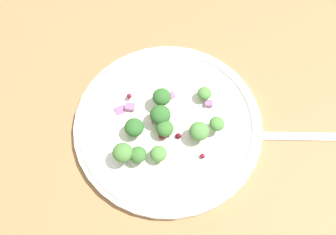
{
  "coord_description": "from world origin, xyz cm",
  "views": [
    {
      "loc": [
        5.07,
        -18.31,
        45.8
      ],
      "look_at": [
        -1.59,
        1.82,
        2.7
      ],
      "focal_mm": 36.53,
      "sensor_mm": 36.0,
      "label": 1
    }
  ],
  "objects_px": {
    "broccoli_floret_2": "(123,153)",
    "fork": "(288,136)",
    "plate": "(168,123)",
    "broccoli_floret_0": "(162,97)",
    "broccoli_floret_1": "(199,131)"
  },
  "relations": [
    {
      "from": "plate",
      "to": "fork",
      "type": "bearing_deg",
      "value": 12.45
    },
    {
      "from": "plate",
      "to": "fork",
      "type": "distance_m",
      "value": 0.17
    },
    {
      "from": "broccoli_floret_1",
      "to": "fork",
      "type": "distance_m",
      "value": 0.13
    },
    {
      "from": "broccoli_floret_1",
      "to": "fork",
      "type": "height_order",
      "value": "broccoli_floret_1"
    },
    {
      "from": "plate",
      "to": "broccoli_floret_0",
      "type": "bearing_deg",
      "value": 126.03
    },
    {
      "from": "broccoli_floret_0",
      "to": "broccoli_floret_1",
      "type": "relative_size",
      "value": 0.97
    },
    {
      "from": "broccoli_floret_1",
      "to": "fork",
      "type": "xyz_separation_m",
      "value": [
        0.12,
        0.05,
        -0.03
      ]
    },
    {
      "from": "plate",
      "to": "broccoli_floret_0",
      "type": "height_order",
      "value": "broccoli_floret_0"
    },
    {
      "from": "plate",
      "to": "fork",
      "type": "height_order",
      "value": "plate"
    },
    {
      "from": "broccoli_floret_1",
      "to": "fork",
      "type": "relative_size",
      "value": 0.15
    },
    {
      "from": "broccoli_floret_2",
      "to": "fork",
      "type": "height_order",
      "value": "broccoli_floret_2"
    },
    {
      "from": "fork",
      "to": "broccoli_floret_1",
      "type": "bearing_deg",
      "value": -159.15
    },
    {
      "from": "plate",
      "to": "fork",
      "type": "relative_size",
      "value": 1.49
    },
    {
      "from": "broccoli_floret_0",
      "to": "broccoli_floret_1",
      "type": "bearing_deg",
      "value": -26.89
    },
    {
      "from": "broccoli_floret_2",
      "to": "fork",
      "type": "distance_m",
      "value": 0.24
    }
  ]
}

